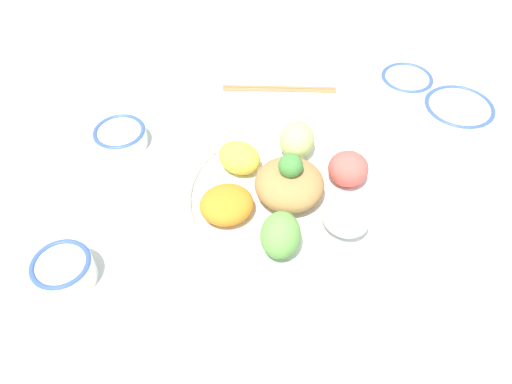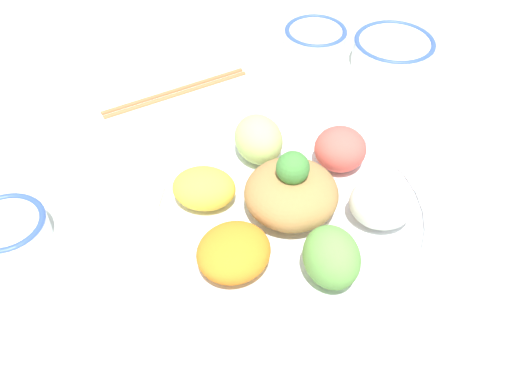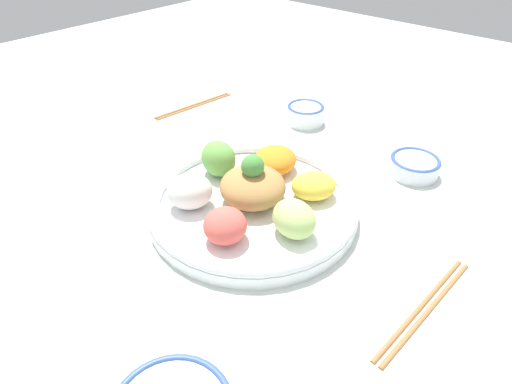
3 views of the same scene
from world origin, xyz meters
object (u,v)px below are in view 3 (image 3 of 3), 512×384
at_px(salad_platter, 252,197).
at_px(rice_bowl_plain, 305,113).
at_px(chopsticks_pair_near, 194,105).
at_px(sauce_bowl_dark, 414,165).
at_px(chopsticks_pair_far, 425,308).

height_order(salad_platter, rice_bowl_plain, salad_platter).
height_order(rice_bowl_plain, chopsticks_pair_near, rice_bowl_plain).
xyz_separation_m(sauce_bowl_dark, chopsticks_pair_far, (0.28, 0.15, -0.01)).
height_order(sauce_bowl_dark, chopsticks_pair_far, sauce_bowl_dark).
distance_m(sauce_bowl_dark, chopsticks_pair_near, 0.52).
bearing_deg(chopsticks_pair_far, salad_platter, 92.65).
relative_size(sauce_bowl_dark, chopsticks_pair_near, 0.42).
distance_m(sauce_bowl_dark, chopsticks_pair_far, 0.32).
relative_size(chopsticks_pair_near, chopsticks_pair_far, 0.96).
xyz_separation_m(rice_bowl_plain, chopsticks_pair_near, (0.11, -0.25, -0.02)).
height_order(salad_platter, chopsticks_pair_near, salad_platter).
bearing_deg(salad_platter, rice_bowl_plain, -158.42).
bearing_deg(chopsticks_pair_near, sauce_bowl_dark, -75.54).
distance_m(salad_platter, chopsticks_pair_far, 0.29).
relative_size(salad_platter, chopsticks_pair_far, 1.52).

